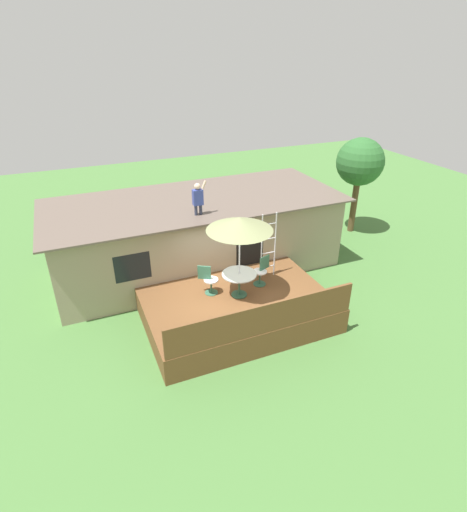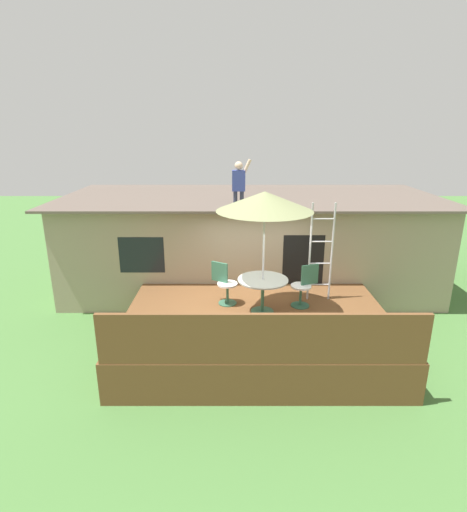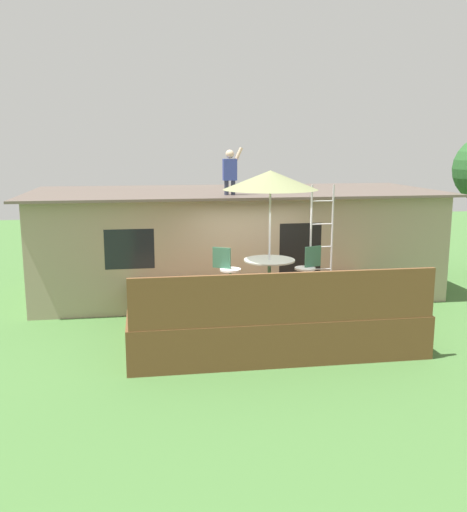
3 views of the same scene
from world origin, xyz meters
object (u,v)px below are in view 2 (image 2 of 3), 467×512
object	(u,v)px
patio_table	(262,286)
step_ladder	(320,253)
person_figure	(238,180)
patio_chair_left	(223,284)
patio_umbrella	(264,201)
patio_chair_right	(303,286)

from	to	relation	value
patio_table	step_ladder	world-z (taller)	step_ladder
patio_table	person_figure	xyz separation A→B (m)	(-0.47, 2.21, 1.90)
patio_chair_left	patio_umbrella	bearing A→B (deg)	0.00
patio_chair_right	patio_chair_left	bearing A→B (deg)	-25.07
step_ladder	patio_umbrella	bearing A→B (deg)	-152.30
patio_umbrella	patio_chair_left	xyz separation A→B (m)	(-0.80, 0.48, -1.89)
patio_table	person_figure	world-z (taller)	person_figure
patio_table	patio_chair_right	bearing A→B (deg)	20.52
step_ladder	person_figure	world-z (taller)	person_figure
person_figure	patio_chair_left	xyz separation A→B (m)	(-0.33, -1.73, -2.03)
patio_table	patio_chair_left	distance (m)	0.94
patio_table	patio_umbrella	world-z (taller)	patio_umbrella
patio_table	step_ladder	distance (m)	1.56
patio_umbrella	person_figure	size ratio (longest dim) A/B	2.29
person_figure	patio_chair_right	distance (m)	3.08
step_ladder	person_figure	size ratio (longest dim) A/B	1.98
patio_umbrella	patio_chair_left	distance (m)	2.11
step_ladder	patio_table	bearing A→B (deg)	-152.30
person_figure	patio_umbrella	bearing A→B (deg)	-78.06
patio_umbrella	patio_chair_right	xyz separation A→B (m)	(0.92, 0.34, -1.89)
patio_table	patio_chair_right	distance (m)	0.99
patio_umbrella	patio_chair_right	distance (m)	2.13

